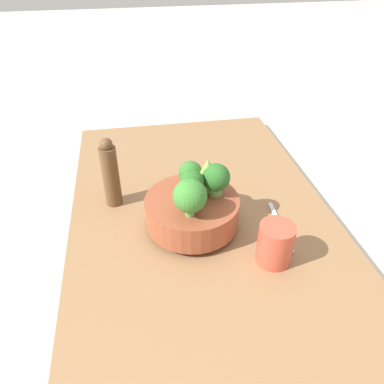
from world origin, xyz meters
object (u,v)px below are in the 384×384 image
(bowl, at_px, (192,211))
(fork, at_px, (280,226))
(pepper_mill, at_px, (110,174))
(cup, at_px, (275,244))

(bowl, bearing_deg, fork, -100.82)
(bowl, height_order, fork, bowl)
(pepper_mill, bearing_deg, fork, -113.28)
(bowl, relative_size, cup, 2.33)
(cup, xyz_separation_m, fork, (0.09, -0.05, -0.04))
(cup, distance_m, fork, 0.12)
(pepper_mill, xyz_separation_m, fork, (-0.16, -0.38, -0.08))
(bowl, distance_m, pepper_mill, 0.22)
(bowl, relative_size, fork, 1.22)
(bowl, height_order, cup, cup)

